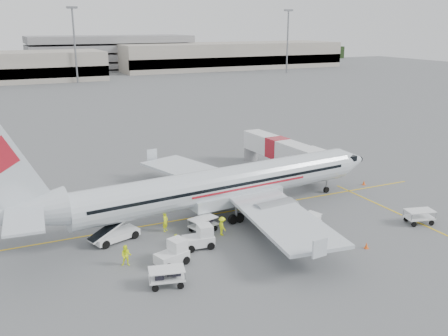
{
  "coord_description": "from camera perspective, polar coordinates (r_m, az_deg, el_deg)",
  "views": [
    {
      "loc": [
        -19.99,
        -40.49,
        17.43
      ],
      "look_at": [
        0.0,
        2.0,
        3.8
      ],
      "focal_mm": 40.0,
      "sensor_mm": 36.0,
      "label": 1
    }
  ],
  "objects": [
    {
      "name": "tug_fore",
      "position": [
        43.1,
        9.58,
        -6.62
      ],
      "size": [
        2.63,
        2.07,
        1.78
      ],
      "primitive_type": null,
      "rotation": [
        0.0,
        0.0,
        0.38
      ],
      "color": "silver",
      "rests_on": "ground"
    },
    {
      "name": "terminal_east",
      "position": [
        206.54,
        0.7,
        12.73
      ],
      "size": [
        90.0,
        26.0,
        10.0
      ],
      "primitive_type": null,
      "color": "gray",
      "rests_on": "ground"
    },
    {
      "name": "cart_empty_b",
      "position": [
        48.55,
        21.42,
        -5.21
      ],
      "size": [
        2.77,
        2.03,
        1.3
      ],
      "primitive_type": null,
      "rotation": [
        0.0,
        0.0,
        -0.24
      ],
      "color": "silver",
      "rests_on": "ground"
    },
    {
      "name": "crew_c",
      "position": [
        42.8,
        -0.21,
        -6.65
      ],
      "size": [
        0.63,
        1.07,
        1.64
      ],
      "primitive_type": "imported",
      "rotation": [
        0.0,
        0.0,
        1.6
      ],
      "color": "#D0E412",
      "rests_on": "ground"
    },
    {
      "name": "belt_loader",
      "position": [
        42.47,
        -12.37,
        -6.38
      ],
      "size": [
        5.54,
        3.53,
        2.81
      ],
      "primitive_type": null,
      "rotation": [
        0.0,
        0.0,
        0.33
      ],
      "color": "silver",
      "rests_on": "ground"
    },
    {
      "name": "tug_mid",
      "position": [
        40.49,
        -2.95,
        -7.87
      ],
      "size": [
        2.55,
        1.61,
        1.88
      ],
      "primitive_type": null,
      "rotation": [
        0.0,
        0.0,
        -0.09
      ],
      "color": "silver",
      "rests_on": "ground"
    },
    {
      "name": "tug_aft",
      "position": [
        38.0,
        -6.01,
        -9.63
      ],
      "size": [
        2.73,
        2.03,
        1.88
      ],
      "primitive_type": null,
      "rotation": [
        0.0,
        0.0,
        0.29
      ],
      "color": "silver",
      "rests_on": "ground"
    },
    {
      "name": "cart_empty_a",
      "position": [
        45.02,
        9.59,
        -6.01
      ],
      "size": [
        2.59,
        1.97,
        1.19
      ],
      "primitive_type": null,
      "rotation": [
        0.0,
        0.0,
        0.3
      ],
      "color": "silver",
      "rests_on": "ground"
    },
    {
      "name": "crew_a",
      "position": [
        43.84,
        -6.73,
        -6.09
      ],
      "size": [
        0.77,
        0.76,
        1.79
      ],
      "primitive_type": "imported",
      "rotation": [
        0.0,
        0.0,
        0.77
      ],
      "color": "#D0E412",
      "rests_on": "ground"
    },
    {
      "name": "mast_center",
      "position": [
        160.58,
        -16.68,
        13.24
      ],
      "size": [
        3.2,
        1.2,
        22.0
      ],
      "primitive_type": null,
      "color": "slate",
      "rests_on": "ground"
    },
    {
      "name": "aircraft",
      "position": [
        45.68,
        -0.07,
        0.7
      ],
      "size": [
        40.64,
        33.27,
        10.46
      ],
      "primitive_type": null,
      "rotation": [
        0.0,
        0.0,
        0.1
      ],
      "color": "silver",
      "rests_on": "ground"
    },
    {
      "name": "cone_stbd",
      "position": [
        42.18,
        15.97,
        -8.49
      ],
      "size": [
        0.33,
        0.33,
        0.54
      ],
      "primitive_type": "cone",
      "color": "#FF5C17",
      "rests_on": "ground"
    },
    {
      "name": "stripe_cross",
      "position": [
        50.14,
        19.81,
        -5.16
      ],
      "size": [
        0.2,
        20.0,
        0.01
      ],
      "primitive_type": "cube",
      "color": "yellow",
      "rests_on": "ground"
    },
    {
      "name": "mast_east",
      "position": [
        187.51,
        7.27,
        14.1
      ],
      "size": [
        3.2,
        1.2,
        22.0
      ],
      "primitive_type": null,
      "color": "slate",
      "rests_on": "ground"
    },
    {
      "name": "cart_loaded_b",
      "position": [
        35.33,
        -6.55,
        -12.3
      ],
      "size": [
        2.73,
        1.97,
        1.28
      ],
      "primitive_type": null,
      "rotation": [
        0.0,
        0.0,
        -0.23
      ],
      "color": "silver",
      "rests_on": "ground"
    },
    {
      "name": "stripe_lead",
      "position": [
        48.4,
        1.01,
        -4.92
      ],
      "size": [
        44.0,
        0.2,
        0.01
      ],
      "primitive_type": "cube",
      "color": "yellow",
      "rests_on": "ground"
    },
    {
      "name": "cone_nose",
      "position": [
        58.1,
        15.7,
        -1.6
      ],
      "size": [
        0.35,
        0.35,
        0.57
      ],
      "primitive_type": "cone",
      "color": "#FF5C17",
      "rests_on": "ground"
    },
    {
      "name": "cart_loaded_a",
      "position": [
        43.65,
        -2.4,
        -6.47
      ],
      "size": [
        2.7,
        2.05,
        1.25
      ],
      "primitive_type": null,
      "rotation": [
        0.0,
        0.0,
        0.29
      ],
      "color": "silver",
      "rests_on": "ground"
    },
    {
      "name": "crew_b",
      "position": [
        38.38,
        -11.12,
        -9.79
      ],
      "size": [
        0.98,
        0.89,
        1.63
      ],
      "primitive_type": "imported",
      "rotation": [
        0.0,
        0.0,
        -0.42
      ],
      "color": "#D0E412",
      "rests_on": "ground"
    },
    {
      "name": "parking_garage",
      "position": [
        205.74,
        -12.86,
        12.89
      ],
      "size": [
        62.0,
        24.0,
        14.0
      ],
      "primitive_type": null,
      "color": "slate",
      "rests_on": "ground"
    },
    {
      "name": "cone_port",
      "position": [
        58.91,
        -1.6,
        -0.68
      ],
      "size": [
        0.42,
        0.42,
        0.68
      ],
      "primitive_type": "cone",
      "color": "#FF5C17",
      "rests_on": "ground"
    },
    {
      "name": "treeline",
      "position": [
        216.9,
        -20.27,
        11.4
      ],
      "size": [
        300.0,
        3.0,
        6.0
      ],
      "primitive_type": null,
      "color": "black",
      "rests_on": "ground"
    },
    {
      "name": "ground",
      "position": [
        48.4,
        1.01,
        -4.92
      ],
      "size": [
        360.0,
        360.0,
        0.0
      ],
      "primitive_type": "plane",
      "color": "#56595B"
    },
    {
      "name": "jet_bridge",
      "position": [
        61.06,
        6.09,
        1.52
      ],
      "size": [
        4.16,
        15.94,
        4.14
      ],
      "primitive_type": null,
      "rotation": [
        0.0,
        0.0,
        0.08
      ],
      "color": "silver",
      "rests_on": "ground"
    },
    {
      "name": "crew_d",
      "position": [
        39.27,
        -5.48,
        -8.77
      ],
      "size": [
        1.09,
        0.5,
        1.82
      ],
      "primitive_type": "imported",
      "rotation": [
        0.0,
        0.0,
        3.09
      ],
      "color": "#D0E412",
      "rests_on": "ground"
    }
  ]
}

